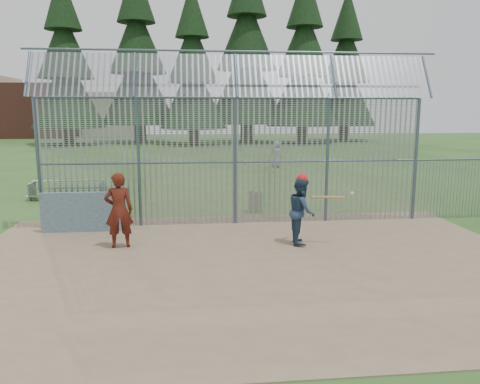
{
  "coord_description": "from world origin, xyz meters",
  "views": [
    {
      "loc": [
        -1.4,
        -11.17,
        3.63
      ],
      "look_at": [
        0.0,
        2.0,
        1.3
      ],
      "focal_mm": 35.0,
      "sensor_mm": 36.0,
      "label": 1
    }
  ],
  "objects": [
    {
      "name": "dirt_infield",
      "position": [
        0.0,
        -0.5,
        0.01
      ],
      "size": [
        14.0,
        10.0,
        0.02
      ],
      "primitive_type": "cube",
      "color": "#756047",
      "rests_on": "ground"
    },
    {
      "name": "trash_can",
      "position": [
        0.87,
        5.15,
        0.38
      ],
      "size": [
        0.56,
        0.56,
        0.82
      ],
      "color": "gray",
      "rests_on": "ground"
    },
    {
      "name": "batting_gear",
      "position": [
        1.7,
        0.96,
        1.72
      ],
      "size": [
        1.45,
        0.57,
        0.68
      ],
      "color": "red",
      "rests_on": "ground"
    },
    {
      "name": "onlooker",
      "position": [
        -3.3,
        1.14,
        1.03
      ],
      "size": [
        0.8,
        0.59,
        2.01
      ],
      "primitive_type": "imported",
      "rotation": [
        0.0,
        0.0,
        3.29
      ],
      "color": "maroon",
      "rests_on": "dirt_infield"
    },
    {
      "name": "ground",
      "position": [
        0.0,
        0.0,
        0.0
      ],
      "size": [
        120.0,
        120.0,
        0.0
      ],
      "primitive_type": "plane",
      "color": "#2D511E",
      "rests_on": "ground"
    },
    {
      "name": "conifer_row",
      "position": [
        1.93,
        41.51,
        10.83
      ],
      "size": [
        38.48,
        12.26,
        20.2
      ],
      "color": "#332319",
      "rests_on": "ground"
    },
    {
      "name": "backstop_fence",
      "position": [
        1.81,
        3.43,
        2.36
      ],
      "size": [
        20.09,
        0.81,
        5.3
      ],
      "color": "#47566B",
      "rests_on": "ground"
    },
    {
      "name": "bg_kid_standing",
      "position": [
        4.01,
        17.94,
        0.85
      ],
      "size": [
        0.89,
        0.63,
        1.71
      ],
      "primitive_type": "imported",
      "rotation": [
        0.0,
        0.0,
        3.25
      ],
      "color": "slate",
      "rests_on": "ground"
    },
    {
      "name": "batter",
      "position": [
        1.57,
        0.99,
        0.92
      ],
      "size": [
        0.79,
        0.95,
        1.81
      ],
      "primitive_type": "imported",
      "rotation": [
        0.0,
        0.0,
        1.45
      ],
      "color": "navy",
      "rests_on": "dirt_infield"
    },
    {
      "name": "dugout_wall",
      "position": [
        -4.6,
        2.9,
        0.62
      ],
      "size": [
        2.5,
        0.12,
        1.2
      ],
      "primitive_type": "cube",
      "color": "#38566B",
      "rests_on": "dirt_infield"
    },
    {
      "name": "distant_buildings",
      "position": [
        -23.18,
        56.49,
        3.6
      ],
      "size": [
        26.5,
        10.5,
        8.0
      ],
      "color": "brown",
      "rests_on": "ground"
    },
    {
      "name": "bleacher",
      "position": [
        -6.49,
        8.51,
        0.41
      ],
      "size": [
        3.0,
        0.95,
        0.72
      ],
      "color": "gray",
      "rests_on": "ground"
    }
  ]
}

